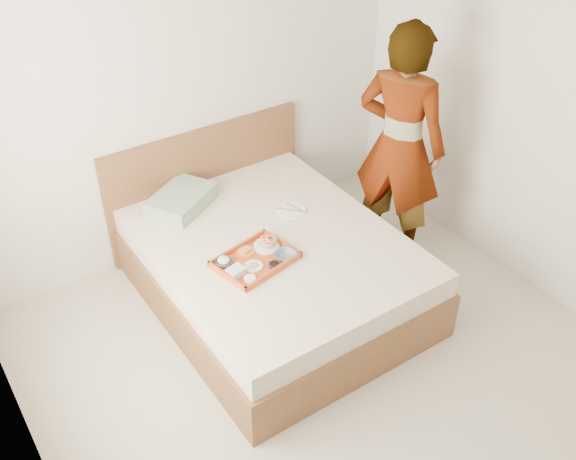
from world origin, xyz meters
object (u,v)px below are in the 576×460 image
at_px(dinner_plate, 291,210).
at_px(person, 400,146).
at_px(bed, 274,270).
at_px(tray, 255,259).

relative_size(dinner_plate, person, 0.12).
height_order(dinner_plate, person, person).
distance_m(bed, dinner_plate, 0.46).
relative_size(bed, tray, 3.97).
bearing_deg(person, bed, 64.65).
bearing_deg(bed, tray, -148.99).
bearing_deg(person, dinner_plate, 48.59).
xyz_separation_m(tray, dinner_plate, (0.53, 0.36, -0.02)).
bearing_deg(person, tray, 70.80).
bearing_deg(tray, bed, 19.95).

